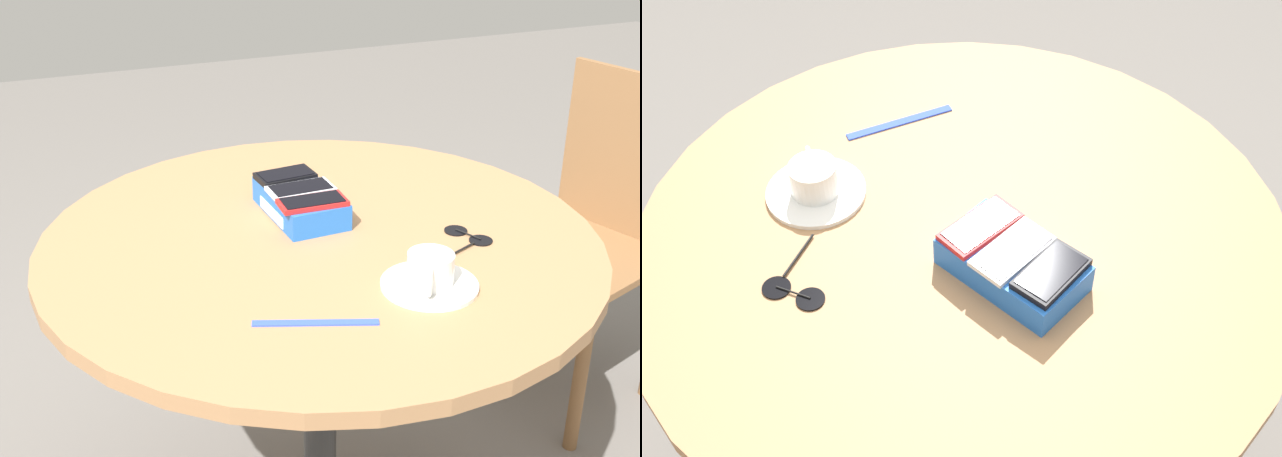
% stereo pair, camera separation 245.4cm
% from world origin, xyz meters
% --- Properties ---
extents(round_table, '(1.07, 1.07, 0.77)m').
position_xyz_m(round_table, '(0.00, 0.00, 0.67)').
color(round_table, '#2D2D2D').
rests_on(round_table, ground_plane).
extents(phone_box, '(0.23, 0.14, 0.05)m').
position_xyz_m(phone_box, '(-0.11, 0.00, 0.79)').
color(phone_box, blue).
rests_on(phone_box, round_table).
extents(phone_black, '(0.08, 0.12, 0.01)m').
position_xyz_m(phone_black, '(-0.18, -0.01, 0.82)').
color(phone_black, black).
rests_on(phone_black, phone_box).
extents(phone_white, '(0.07, 0.13, 0.01)m').
position_xyz_m(phone_white, '(-0.11, -0.00, 0.82)').
color(phone_white, silver).
rests_on(phone_white, phone_box).
extents(phone_red, '(0.06, 0.13, 0.01)m').
position_xyz_m(phone_red, '(-0.04, 0.00, 0.82)').
color(phone_red, red).
rests_on(phone_red, phone_box).
extents(saucer, '(0.17, 0.17, 0.01)m').
position_xyz_m(saucer, '(0.24, 0.11, 0.77)').
color(saucer, white).
rests_on(saucer, round_table).
extents(coffee_cup, '(0.10, 0.08, 0.06)m').
position_xyz_m(coffee_cup, '(0.24, 0.11, 0.80)').
color(coffee_cup, white).
rests_on(coffee_cup, saucer).
extents(lanyard_strap, '(0.08, 0.20, 0.00)m').
position_xyz_m(lanyard_strap, '(0.28, -0.11, 0.77)').
color(lanyard_strap, blue).
rests_on(lanyard_strap, round_table).
extents(sunglasses, '(0.13, 0.13, 0.01)m').
position_xyz_m(sunglasses, '(0.10, 0.26, 0.77)').
color(sunglasses, black).
rests_on(sunglasses, round_table).
extents(chair_near_window, '(0.51, 0.51, 0.89)m').
position_xyz_m(chair_near_window, '(-0.32, 0.89, 0.46)').
color(chair_near_window, brown).
rests_on(chair_near_window, ground_plane).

